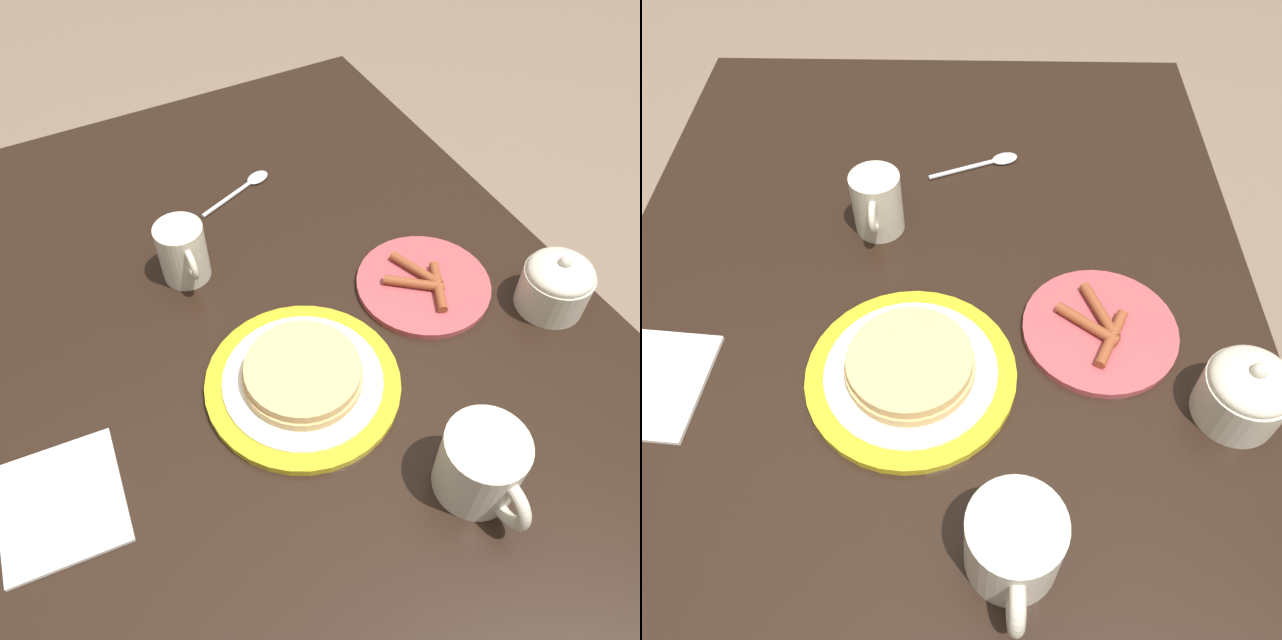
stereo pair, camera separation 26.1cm
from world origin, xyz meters
TOP-DOWN VIEW (x-y plane):
  - ground_plane at (0.00, 0.00)m, footprint 8.00×8.00m
  - dining_table at (0.00, 0.00)m, footprint 1.50×0.88m
  - pancake_plate at (-0.03, -0.02)m, footprint 0.25×0.25m
  - side_plate_bacon at (-0.10, 0.22)m, footprint 0.20×0.20m
  - coffee_mug at (0.19, 0.10)m, footprint 0.13×0.09m
  - creamer_pitcher at (-0.29, -0.08)m, footprint 0.11×0.07m
  - sugar_bowl at (0.01, 0.36)m, footprint 0.10×0.10m
  - napkin at (-0.01, -0.33)m, footprint 0.16×0.15m
  - spoon at (-0.44, 0.08)m, footprint 0.07×0.15m

SIDE VIEW (x-z plane):
  - ground_plane at x=0.00m, z-range 0.00..0.00m
  - dining_table at x=0.00m, z-range 0.27..1.04m
  - napkin at x=-0.01m, z-range 0.78..0.78m
  - spoon at x=-0.44m, z-range 0.77..0.78m
  - side_plate_bacon at x=-0.10m, z-range 0.77..0.79m
  - pancake_plate at x=-0.03m, z-range 0.77..0.81m
  - sugar_bowl at x=0.01m, z-range 0.77..0.87m
  - creamer_pitcher at x=-0.29m, z-range 0.77..0.87m
  - coffee_mug at x=0.19m, z-range 0.78..0.87m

